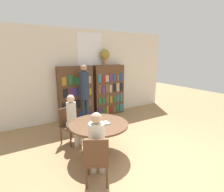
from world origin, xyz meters
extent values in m
plane|color=#9E7A51|center=(0.00, 0.00, 0.00)|extent=(16.00, 16.00, 0.00)
cube|color=beige|center=(0.00, 3.59, 1.50)|extent=(6.40, 0.06, 3.00)
cube|color=white|center=(0.00, 3.55, 2.35)|extent=(0.90, 0.01, 1.10)
cube|color=brown|center=(-0.63, 3.40, 0.91)|extent=(1.14, 0.32, 1.81)
cube|color=tan|center=(-1.03, 3.23, 0.19)|extent=(0.16, 0.02, 0.26)
cube|color=#4C2D6B|center=(-0.77, 3.23, 0.18)|extent=(0.18, 0.02, 0.23)
cube|color=navy|center=(-0.50, 3.23, 0.20)|extent=(0.21, 0.02, 0.27)
cube|color=#4C2D6B|center=(-0.25, 3.23, 0.17)|extent=(0.22, 0.02, 0.23)
cube|color=black|center=(-1.09, 3.23, 0.57)|extent=(0.12, 0.02, 0.24)
cube|color=navy|center=(-0.92, 3.23, 0.58)|extent=(0.11, 0.02, 0.26)
cube|color=#4C2D6B|center=(-0.77, 3.23, 0.58)|extent=(0.13, 0.02, 0.25)
cube|color=black|center=(-0.62, 3.23, 0.59)|extent=(0.10, 0.02, 0.28)
cube|color=#236638|center=(-0.48, 3.23, 0.58)|extent=(0.09, 0.02, 0.26)
cube|color=black|center=(-0.34, 3.23, 0.58)|extent=(0.08, 0.02, 0.25)
cube|color=brown|center=(-0.19, 3.23, 0.58)|extent=(0.13, 0.02, 0.25)
cube|color=black|center=(-1.02, 3.23, 0.99)|extent=(0.15, 0.02, 0.29)
cube|color=#4C2D6B|center=(-0.76, 3.23, 1.00)|extent=(0.23, 0.02, 0.30)
cube|color=navy|center=(-0.50, 3.23, 0.98)|extent=(0.20, 0.02, 0.26)
cube|color=olive|center=(-0.24, 3.23, 0.96)|extent=(0.20, 0.02, 0.22)
cube|color=olive|center=(-1.05, 3.23, 1.37)|extent=(0.13, 0.02, 0.26)
cube|color=#236638|center=(-0.84, 3.23, 1.39)|extent=(0.13, 0.02, 0.30)
cube|color=#236638|center=(-0.63, 3.23, 1.35)|extent=(0.17, 0.02, 0.22)
cube|color=brown|center=(-0.43, 3.23, 1.37)|extent=(0.15, 0.02, 0.25)
cube|color=tan|center=(-0.22, 3.23, 1.36)|extent=(0.17, 0.02, 0.24)
cube|color=brown|center=(0.63, 3.40, 0.91)|extent=(1.14, 0.32, 1.81)
cube|color=#4C2D6B|center=(0.18, 3.23, 0.20)|extent=(0.12, 0.02, 0.28)
cube|color=#236638|center=(0.34, 3.23, 0.17)|extent=(0.09, 0.02, 0.22)
cube|color=olive|center=(0.48, 3.23, 0.21)|extent=(0.09, 0.02, 0.29)
cube|color=maroon|center=(0.62, 3.23, 0.19)|extent=(0.10, 0.02, 0.26)
cube|color=brown|center=(0.78, 3.23, 0.18)|extent=(0.13, 0.02, 0.23)
cube|color=#236638|center=(0.93, 3.23, 0.19)|extent=(0.10, 0.02, 0.26)
cube|color=#2D707A|center=(1.09, 3.23, 0.20)|extent=(0.13, 0.02, 0.28)
cube|color=#236638|center=(0.18, 3.23, 0.57)|extent=(0.10, 0.02, 0.23)
cube|color=#236638|center=(0.33, 3.23, 0.57)|extent=(0.10, 0.02, 0.24)
cube|color=brown|center=(0.48, 3.23, 0.61)|extent=(0.11, 0.02, 0.31)
cube|color=olive|center=(0.64, 3.23, 0.57)|extent=(0.10, 0.02, 0.23)
cube|color=#236638|center=(0.79, 3.23, 0.57)|extent=(0.11, 0.02, 0.22)
cube|color=#2D707A|center=(0.94, 3.23, 0.59)|extent=(0.08, 0.02, 0.27)
cube|color=#2D707A|center=(1.08, 3.23, 0.61)|extent=(0.08, 0.02, 0.31)
cube|color=brown|center=(0.18, 3.23, 1.00)|extent=(0.11, 0.02, 0.30)
cube|color=#4C2D6B|center=(0.33, 3.23, 0.97)|extent=(0.13, 0.02, 0.24)
cube|color=brown|center=(0.48, 3.23, 1.00)|extent=(0.13, 0.02, 0.30)
cube|color=tan|center=(0.62, 3.23, 0.98)|extent=(0.10, 0.02, 0.26)
cube|color=black|center=(0.78, 3.23, 1.00)|extent=(0.13, 0.02, 0.31)
cube|color=tan|center=(0.92, 3.23, 1.00)|extent=(0.12, 0.02, 0.31)
cube|color=black|center=(1.08, 3.23, 1.00)|extent=(0.12, 0.02, 0.31)
cube|color=#2D707A|center=(0.19, 3.23, 1.38)|extent=(0.12, 0.02, 0.28)
cube|color=maroon|center=(0.34, 3.23, 1.36)|extent=(0.12, 0.02, 0.23)
cube|color=tan|center=(0.47, 3.23, 1.36)|extent=(0.13, 0.02, 0.23)
cube|color=#4C2D6B|center=(0.63, 3.23, 1.38)|extent=(0.10, 0.02, 0.27)
cube|color=navy|center=(0.78, 3.23, 1.38)|extent=(0.10, 0.02, 0.27)
cube|color=brown|center=(0.93, 3.23, 1.35)|extent=(0.09, 0.02, 0.22)
cube|color=navy|center=(1.07, 3.23, 1.37)|extent=(0.10, 0.02, 0.26)
cylinder|color=#997047|center=(0.48, 3.40, 1.93)|extent=(0.13, 0.13, 0.23)
sphere|color=olive|center=(0.48, 3.40, 2.18)|extent=(0.35, 0.35, 0.35)
cylinder|color=brown|center=(-0.95, 1.10, 0.01)|extent=(0.44, 0.44, 0.03)
cylinder|color=brown|center=(-0.95, 1.10, 0.35)|extent=(0.12, 0.12, 0.65)
cylinder|color=brown|center=(-0.95, 1.10, 0.70)|extent=(1.28, 1.28, 0.04)
cube|color=brown|center=(-1.39, 0.32, 0.42)|extent=(0.54, 0.54, 0.04)
cube|color=brown|center=(-1.48, 0.16, 0.66)|extent=(0.37, 0.23, 0.45)
cylinder|color=brown|center=(-1.45, 0.55, 0.20)|extent=(0.04, 0.04, 0.40)
cylinder|color=brown|center=(-1.16, 0.38, 0.20)|extent=(0.04, 0.04, 0.40)
cylinder|color=brown|center=(-1.62, 0.25, 0.20)|extent=(0.04, 0.04, 0.40)
cylinder|color=brown|center=(-1.32, 0.08, 0.20)|extent=(0.04, 0.04, 0.40)
cube|color=brown|center=(-1.32, 1.92, 0.42)|extent=(0.53, 0.53, 0.04)
cube|color=brown|center=(-1.40, 2.08, 0.66)|extent=(0.38, 0.20, 0.45)
cylinder|color=brown|center=(-1.10, 1.83, 0.20)|extent=(0.04, 0.04, 0.40)
cylinder|color=brown|center=(-1.41, 1.69, 0.20)|extent=(0.04, 0.04, 0.40)
cylinder|color=brown|center=(-1.24, 2.14, 0.20)|extent=(0.04, 0.04, 0.40)
cylinder|color=brown|center=(-1.55, 2.00, 0.20)|extent=(0.04, 0.04, 0.40)
cube|color=beige|center=(-1.26, 1.79, 0.50)|extent=(0.34, 0.39, 0.12)
cylinder|color=beige|center=(-1.30, 1.86, 0.81)|extent=(0.23, 0.23, 0.50)
sphere|color=#DBB293|center=(-1.30, 1.86, 1.15)|extent=(0.19, 0.19, 0.19)
cylinder|color=beige|center=(-1.16, 1.72, 0.22)|extent=(0.10, 0.10, 0.44)
cylinder|color=beige|center=(-1.28, 1.66, 0.22)|extent=(0.10, 0.10, 0.44)
cube|color=beige|center=(-1.32, 0.44, 0.50)|extent=(0.40, 0.41, 0.12)
cylinder|color=beige|center=(-1.36, 0.37, 0.81)|extent=(0.28, 0.28, 0.50)
sphere|color=tan|center=(-1.36, 0.37, 1.15)|extent=(0.19, 0.19, 0.19)
cylinder|color=beige|center=(-1.33, 0.57, 0.22)|extent=(0.10, 0.10, 0.44)
cylinder|color=beige|center=(-1.20, 0.50, 0.22)|extent=(0.10, 0.10, 0.44)
cylinder|color=#232D3D|center=(-0.59, 2.89, 0.40)|extent=(0.10, 0.10, 0.81)
cylinder|color=#232D3D|center=(-0.46, 2.89, 0.40)|extent=(0.10, 0.10, 0.81)
cylinder|color=#232D3D|center=(-0.52, 2.89, 1.24)|extent=(0.29, 0.29, 0.87)
sphere|color=#A37A5B|center=(-0.52, 2.89, 1.78)|extent=(0.20, 0.20, 0.20)
cylinder|color=#232D3D|center=(-0.44, 3.15, 1.46)|extent=(0.07, 0.30, 0.07)
cube|color=silver|center=(-0.88, 1.01, 0.73)|extent=(0.24, 0.18, 0.03)
camera|label=1|loc=(-2.54, -2.08, 2.15)|focal=28.00mm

